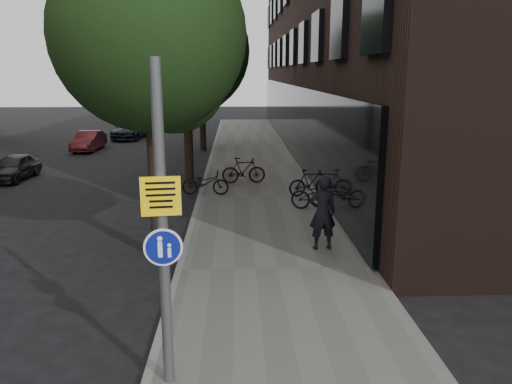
{
  "coord_description": "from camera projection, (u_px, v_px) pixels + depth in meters",
  "views": [
    {
      "loc": [
        -0.67,
        -7.3,
        4.48
      ],
      "look_at": [
        -0.25,
        2.99,
        2.0
      ],
      "focal_mm": 35.0,
      "sensor_mm": 36.0,
      "label": 1
    }
  ],
  "objects": [
    {
      "name": "ground",
      "position": [
        279.0,
        353.0,
        8.16
      ],
      "size": [
        120.0,
        120.0,
        0.0
      ],
      "primitive_type": "plane",
      "color": "black",
      "rests_on": "ground"
    },
    {
      "name": "sidewalk",
      "position": [
        262.0,
        199.0,
        17.87
      ],
      "size": [
        4.5,
        60.0,
        0.12
      ],
      "primitive_type": "cube",
      "color": "#5E5B57",
      "rests_on": "ground"
    },
    {
      "name": "curb_edge",
      "position": [
        199.0,
        199.0,
        17.78
      ],
      "size": [
        0.15,
        60.0,
        0.13
      ],
      "primitive_type": "cube",
      "color": "slate",
      "rests_on": "ground"
    },
    {
      "name": "street_tree_near",
      "position": [
        154.0,
        44.0,
        11.37
      ],
      "size": [
        4.4,
        4.4,
        7.5
      ],
      "color": "black",
      "rests_on": "ground"
    },
    {
      "name": "street_tree_mid",
      "position": [
        188.0,
        55.0,
        19.63
      ],
      "size": [
        5.0,
        5.0,
        7.8
      ],
      "color": "black",
      "rests_on": "ground"
    },
    {
      "name": "street_tree_far",
      "position": [
        203.0,
        61.0,
        28.37
      ],
      "size": [
        5.0,
        5.0,
        7.8
      ],
      "color": "black",
      "rests_on": "ground"
    },
    {
      "name": "signpost",
      "position": [
        163.0,
        229.0,
        6.71
      ],
      "size": [
        0.53,
        0.15,
        4.55
      ],
      "rotation": [
        0.0,
        0.0,
        0.12
      ],
      "color": "#595B5E",
      "rests_on": "sidewalk"
    },
    {
      "name": "pedestrian",
      "position": [
        323.0,
        213.0,
        12.43
      ],
      "size": [
        0.74,
        0.54,
        1.9
      ],
      "primitive_type": "imported",
      "rotation": [
        0.0,
        0.0,
        3.27
      ],
      "color": "black",
      "rests_on": "sidewalk"
    },
    {
      "name": "parked_bike_facade_near",
      "position": [
        319.0,
        196.0,
        16.04
      ],
      "size": [
        1.97,
        1.24,
        0.98
      ],
      "primitive_type": "imported",
      "rotation": [
        0.0,
        0.0,
        1.23
      ],
      "color": "black",
      "rests_on": "sidewalk"
    },
    {
      "name": "parked_bike_facade_far",
      "position": [
        311.0,
        183.0,
        17.93
      ],
      "size": [
        1.69,
        0.78,
        0.98
      ],
      "primitive_type": "imported",
      "rotation": [
        0.0,
        0.0,
        1.77
      ],
      "color": "black",
      "rests_on": "sidewalk"
    },
    {
      "name": "parked_bike_curb_near",
      "position": [
        205.0,
        183.0,
        18.11
      ],
      "size": [
        1.74,
        0.71,
        0.9
      ],
      "primitive_type": "imported",
      "rotation": [
        0.0,
        0.0,
        1.51
      ],
      "color": "black",
      "rests_on": "sidewalk"
    },
    {
      "name": "parked_bike_curb_far",
      "position": [
        244.0,
        170.0,
        19.97
      ],
      "size": [
        1.76,
        0.59,
        1.04
      ],
      "primitive_type": "imported",
      "rotation": [
        0.0,
        0.0,
        1.63
      ],
      "color": "black",
      "rests_on": "sidewalk"
    },
    {
      "name": "parked_car_near",
      "position": [
        14.0,
        167.0,
        21.23
      ],
      "size": [
        1.45,
        3.22,
        1.07
      ],
      "primitive_type": "imported",
      "rotation": [
        0.0,
        0.0,
        -0.06
      ],
      "color": "black",
      "rests_on": "ground"
    },
    {
      "name": "parked_car_mid",
      "position": [
        89.0,
        141.0,
        29.09
      ],
      "size": [
        1.32,
        3.47,
        1.13
      ],
      "primitive_type": "imported",
      "rotation": [
        0.0,
        0.0,
        -0.04
      ],
      "color": "maroon",
      "rests_on": "ground"
    },
    {
      "name": "parked_car_far",
      "position": [
        130.0,
        129.0,
        34.43
      ],
      "size": [
        2.13,
        4.6,
        1.3
      ],
      "primitive_type": "imported",
      "rotation": [
        0.0,
        0.0,
        -0.07
      ],
      "color": "black",
      "rests_on": "ground"
    }
  ]
}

